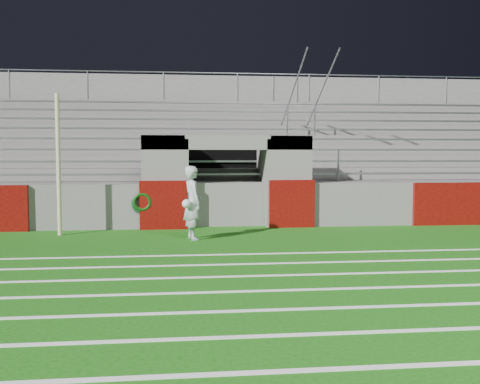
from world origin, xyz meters
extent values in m
plane|color=#15530D|center=(0.00, 0.00, 0.00)|extent=(90.00, 90.00, 0.00)
cylinder|color=beige|center=(-4.41, 2.14, 1.80)|extent=(0.11, 0.11, 3.61)
cube|color=white|center=(0.00, -7.00, 0.01)|extent=(28.00, 0.09, 0.01)
cube|color=white|center=(0.00, -6.00, 0.01)|extent=(28.00, 0.09, 0.01)
cube|color=white|center=(0.00, -5.00, 0.01)|extent=(28.00, 0.09, 0.01)
cube|color=white|center=(0.00, -4.00, 0.01)|extent=(28.00, 0.09, 0.01)
cube|color=white|center=(0.00, -3.00, 0.01)|extent=(28.00, 0.09, 0.01)
cube|color=white|center=(0.00, -2.00, 0.01)|extent=(28.00, 0.09, 0.01)
cube|color=white|center=(0.00, -1.00, 0.01)|extent=(28.00, 0.09, 0.01)
cube|color=#63615E|center=(-1.80, 3.50, 1.30)|extent=(1.20, 1.00, 2.60)
cube|color=#63615E|center=(1.80, 3.50, 1.30)|extent=(1.20, 1.00, 2.60)
cube|color=black|center=(0.00, 5.20, 1.25)|extent=(2.60, 0.20, 2.50)
cube|color=#63615E|center=(-1.15, 4.10, 1.25)|extent=(0.10, 2.20, 2.50)
cube|color=#63615E|center=(1.15, 4.10, 1.25)|extent=(0.10, 2.20, 2.50)
cube|color=#63615E|center=(0.00, 3.50, 2.40)|extent=(4.80, 1.00, 0.40)
cube|color=#63615E|center=(0.00, 7.35, 1.15)|extent=(26.00, 8.00, 0.20)
cube|color=#63615E|center=(0.00, 7.35, 0.53)|extent=(26.00, 8.00, 1.05)
cube|color=#4F0906|center=(-1.80, 2.94, 0.68)|extent=(1.30, 0.15, 1.35)
cube|color=#4F0906|center=(1.80, 2.94, 0.68)|extent=(1.30, 0.15, 1.35)
cube|color=#4F0906|center=(6.50, 2.94, 0.62)|extent=(2.20, 0.15, 1.25)
cube|color=gray|center=(0.00, 4.43, 1.47)|extent=(23.00, 0.28, 0.06)
cube|color=#63615E|center=(0.00, 5.28, 1.44)|extent=(24.00, 0.75, 0.38)
cube|color=gray|center=(0.00, 5.18, 1.85)|extent=(23.00, 0.28, 0.06)
cube|color=#63615E|center=(0.00, 6.03, 1.63)|extent=(24.00, 0.75, 0.76)
cube|color=gray|center=(0.00, 5.93, 2.23)|extent=(23.00, 0.28, 0.06)
cube|color=#63615E|center=(0.00, 6.78, 1.82)|extent=(24.00, 0.75, 1.14)
cube|color=gray|center=(0.00, 6.68, 2.61)|extent=(23.00, 0.28, 0.06)
cube|color=#63615E|center=(0.00, 7.53, 2.01)|extent=(24.00, 0.75, 1.52)
cube|color=gray|center=(0.00, 7.43, 2.99)|extent=(23.00, 0.28, 0.06)
cube|color=#63615E|center=(0.00, 8.28, 2.20)|extent=(24.00, 0.75, 1.90)
cube|color=gray|center=(0.00, 8.18, 3.37)|extent=(23.00, 0.28, 0.06)
cube|color=#63615E|center=(0.00, 9.03, 2.39)|extent=(24.00, 0.75, 2.28)
cube|color=gray|center=(0.00, 8.93, 3.75)|extent=(23.00, 0.28, 0.06)
cube|color=#63615E|center=(0.00, 9.78, 2.58)|extent=(24.00, 0.75, 2.66)
cube|color=gray|center=(0.00, 9.68, 4.13)|extent=(23.00, 0.28, 0.06)
cube|color=#63615E|center=(0.00, 10.45, 2.65)|extent=(26.00, 0.60, 5.29)
cylinder|color=#A5A8AD|center=(2.50, 4.15, 1.75)|extent=(0.05, 0.05, 1.00)
cylinder|color=#A5A8AD|center=(2.50, 7.15, 3.27)|extent=(0.05, 0.05, 1.00)
cylinder|color=#A5A8AD|center=(2.50, 10.15, 4.79)|extent=(0.05, 0.05, 1.00)
cylinder|color=#A5A8AD|center=(2.50, 7.15, 3.77)|extent=(0.05, 6.02, 3.08)
cylinder|color=#A5A8AD|center=(3.50, 4.15, 1.75)|extent=(0.05, 0.05, 1.00)
cylinder|color=#A5A8AD|center=(3.50, 7.15, 3.27)|extent=(0.05, 0.05, 1.00)
cylinder|color=#A5A8AD|center=(3.50, 10.15, 4.79)|extent=(0.05, 0.05, 1.00)
cylinder|color=#A5A8AD|center=(3.50, 7.15, 3.77)|extent=(0.05, 6.02, 3.08)
cylinder|color=#A5A8AD|center=(-8.00, 10.15, 4.84)|extent=(0.05, 0.05, 1.10)
cylinder|color=#A5A8AD|center=(-5.00, 10.15, 4.84)|extent=(0.05, 0.05, 1.10)
cylinder|color=#A5A8AD|center=(-2.00, 10.15, 4.84)|extent=(0.05, 0.05, 1.10)
cylinder|color=#A5A8AD|center=(1.00, 10.15, 4.84)|extent=(0.05, 0.05, 1.10)
cylinder|color=#A5A8AD|center=(4.00, 10.15, 4.84)|extent=(0.05, 0.05, 1.10)
cylinder|color=#A5A8AD|center=(7.00, 10.15, 4.84)|extent=(0.05, 0.05, 1.10)
cylinder|color=#A5A8AD|center=(10.00, 10.15, 4.84)|extent=(0.05, 0.05, 1.10)
cylinder|color=#A5A8AD|center=(0.00, 10.15, 5.39)|extent=(24.00, 0.05, 0.05)
imported|color=#B4BBBE|center=(-1.03, 1.10, 0.90)|extent=(0.60, 0.75, 1.79)
sphere|color=white|center=(-1.19, 0.85, 0.90)|extent=(0.21, 0.21, 0.21)
torus|color=#0B3B1B|center=(-2.38, 2.95, 0.72)|extent=(0.59, 0.11, 0.59)
torus|color=#0B3B0C|center=(-2.38, 2.90, 0.77)|extent=(0.52, 0.10, 0.52)
camera|label=1|loc=(-1.29, -11.87, 2.06)|focal=40.00mm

